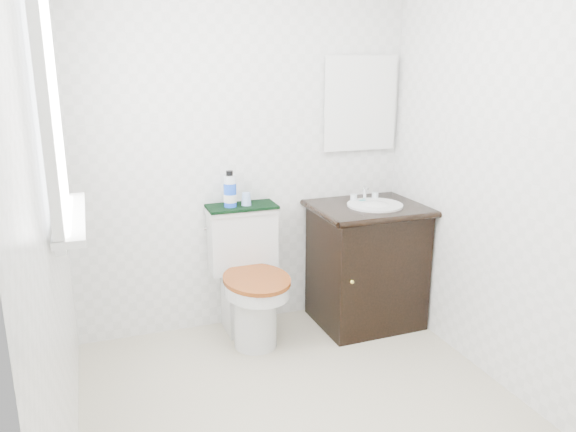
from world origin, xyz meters
TOP-DOWN VIEW (x-y plane):
  - floor at (0.00, 0.00)m, footprint 2.40×2.40m
  - wall_back at (0.00, 1.20)m, footprint 2.40×0.00m
  - wall_front at (0.00, -1.20)m, footprint 2.40×0.00m
  - wall_left at (-1.10, 0.00)m, footprint 0.00×2.40m
  - wall_right at (1.10, 0.00)m, footprint 0.00×2.40m
  - window at (-1.07, 0.25)m, footprint 0.02×0.70m
  - mirror at (0.80, 1.18)m, footprint 0.50×0.02m
  - toilet at (-0.05, 0.97)m, footprint 0.45×0.64m
  - vanity at (0.75, 0.90)m, footprint 0.71×0.61m
  - trash_bin at (-0.05, 1.10)m, footprint 0.20×0.17m
  - towel at (-0.05, 1.09)m, footprint 0.44×0.22m
  - mouthwash_bottle at (-0.13, 1.08)m, footprint 0.08×0.08m
  - cup at (-0.02, 1.08)m, footprint 0.06×0.06m
  - soap_bar at (0.75, 0.99)m, footprint 0.07×0.04m

SIDE VIEW (x-z plane):
  - floor at x=0.00m, z-range 0.00..0.00m
  - trash_bin at x=-0.05m, z-range 0.00..0.27m
  - toilet at x=-0.05m, z-range -0.05..0.78m
  - vanity at x=0.75m, z-range -0.03..0.89m
  - soap_bar at x=0.75m, z-range 0.82..0.84m
  - towel at x=-0.05m, z-range 0.83..0.84m
  - cup at x=-0.02m, z-range 0.84..0.93m
  - mouthwash_bottle at x=-0.13m, z-range 0.83..1.06m
  - wall_back at x=0.00m, z-range 0.00..2.40m
  - wall_front at x=0.00m, z-range 0.00..2.40m
  - wall_left at x=-1.10m, z-range 0.00..2.40m
  - wall_right at x=1.10m, z-range 0.00..2.40m
  - mirror at x=0.80m, z-range 1.15..1.75m
  - window at x=-1.07m, z-range 1.10..2.00m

